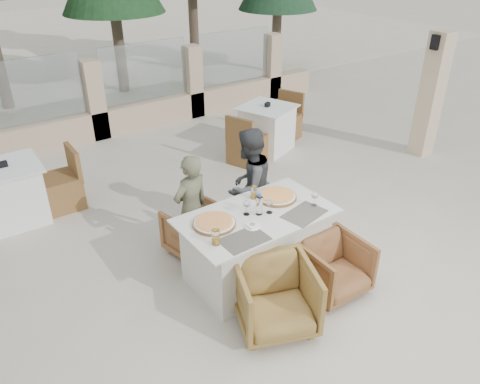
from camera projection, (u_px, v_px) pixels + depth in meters
ground at (260, 274)px, 5.15m from camera, size 80.00×80.00×0.00m
perimeter_wall_far at (94, 95)px, 8.17m from camera, size 10.00×0.34×1.60m
lantern_pillar at (431, 95)px, 7.49m from camera, size 0.34×0.34×2.00m
dining_table at (256, 245)px, 4.97m from camera, size 1.60×0.90×0.77m
placemat_near_left at (244, 240)px, 4.40m from camera, size 0.45×0.30×0.00m
placemat_near_right at (304, 214)px, 4.79m from camera, size 0.50×0.38×0.00m
pizza_left at (214, 222)px, 4.60m from camera, size 0.50×0.50×0.06m
pizza_right at (277, 196)px, 5.07m from camera, size 0.56×0.56×0.06m
water_bottle at (259, 204)px, 4.74m from camera, size 0.08×0.08×0.24m
wine_glass_centre at (247, 207)px, 4.74m from camera, size 0.09×0.09×0.18m
wine_glass_near at (270, 205)px, 4.77m from camera, size 0.10×0.10×0.18m
wine_glass_corner at (314, 198)px, 4.90m from camera, size 0.08×0.08×0.18m
beer_glass_left at (216, 237)px, 4.30m from camera, size 0.09×0.09×0.15m
beer_glass_right at (254, 193)px, 5.05m from camera, size 0.09×0.09×0.14m
olive_dish at (252, 225)px, 4.57m from camera, size 0.12×0.12×0.04m
armchair_far_left at (197, 230)px, 5.39m from camera, size 0.74×0.75×0.58m
armchair_far_right at (260, 214)px, 5.68m from camera, size 0.85×0.86×0.60m
armchair_near_left at (275, 297)px, 4.35m from camera, size 0.92×0.93×0.66m
armchair_near_right at (334, 267)px, 4.80m from camera, size 0.65×0.67×0.59m
diner_left at (191, 209)px, 5.14m from camera, size 0.52×0.39×1.28m
diner_right at (249, 186)px, 5.47m from camera, size 0.82×0.73×1.40m
bg_table_a at (11, 194)px, 5.94m from camera, size 1.66×0.86×0.77m
bg_table_b at (267, 128)px, 7.90m from camera, size 1.82×1.35×0.77m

